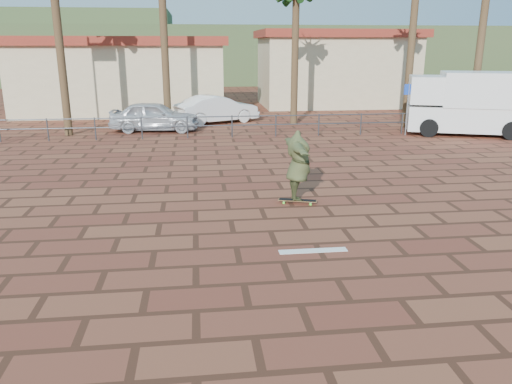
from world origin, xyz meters
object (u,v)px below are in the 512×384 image
Objects in this scene: skateboarder at (298,166)px; car_white at (217,109)px; campervan at (472,102)px; longboard at (297,200)px; car_silver at (155,116)px.

skateboarder is 0.51× the size of car_white.
campervan is (10.04, 9.53, 0.48)m from skateboarder.
longboard is 0.46× the size of skateboarder.
longboard is at bearing 152.43° from skateboarder.
car_white is at bearing 4.89° from skateboarder.
car_white is at bearing -47.60° from car_silver.
campervan is 1.33× the size of car_white.
campervan is (10.04, 9.53, 1.42)m from longboard.
skateboarder is 13.85m from campervan.
campervan reaches higher than car_white.
skateboarder is 14.63m from car_white.
car_silver is 0.95× the size of car_white.
car_white is (3.09, 2.33, 0.02)m from car_silver.
skateboarder is at bearing 160.98° from car_white.
skateboarder is at bearing -116.58° from campervan.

